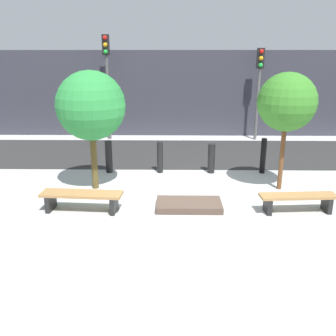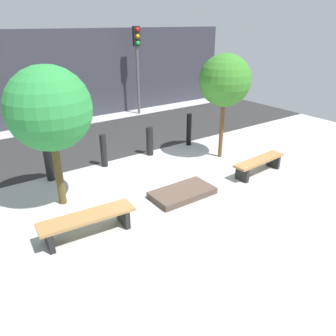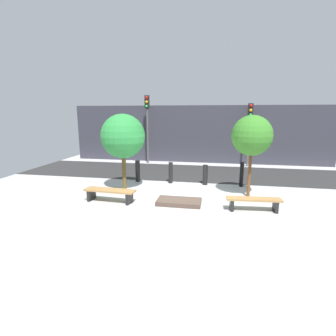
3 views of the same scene
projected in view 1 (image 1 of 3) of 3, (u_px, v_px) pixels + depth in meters
ground_plane at (188, 198)px, 9.39m from camera, size 18.00×18.00×0.00m
road_strip at (184, 153)px, 13.52m from camera, size 18.00×3.98×0.01m
building_facade at (182, 93)px, 16.07m from camera, size 16.20×0.50×3.57m
bench_left at (82, 198)px, 8.56m from camera, size 1.88×0.60×0.45m
bench_right at (298, 200)px, 8.50m from camera, size 1.76×0.51×0.43m
planter_bed at (189, 205)px, 8.79m from camera, size 1.53×0.82×0.15m
tree_behind_left_bench at (91, 106)px, 9.45m from camera, size 1.76×1.76×3.10m
tree_behind_right_bench at (287, 102)px, 9.35m from camera, size 1.48×1.48×3.05m
bollard_far_left at (109, 157)px, 11.27m from camera, size 0.21×0.21×0.98m
bollard_left at (160, 157)px, 11.25m from camera, size 0.18×0.18×0.95m
bollard_center at (211, 159)px, 11.24m from camera, size 0.21×0.21×0.89m
bollard_right at (263, 156)px, 11.19m from camera, size 0.16×0.16×1.06m
traffic_light_west at (107, 69)px, 14.88m from camera, size 0.28×0.27×4.15m
traffic_light_mid_west at (259, 78)px, 14.89m from camera, size 0.28×0.27×3.65m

